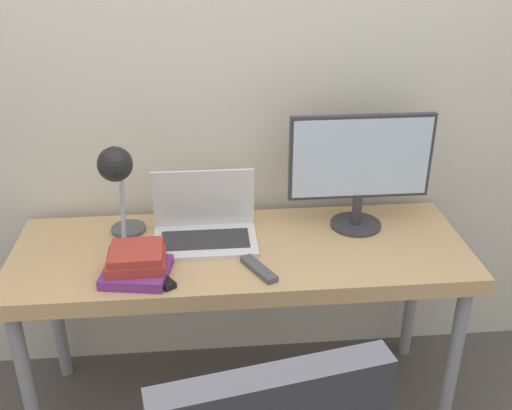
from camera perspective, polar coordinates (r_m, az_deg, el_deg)
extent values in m
cube|color=beige|center=(2.26, -2.23, 13.37)|extent=(8.00, 0.05, 2.60)
cube|color=tan|center=(2.16, -1.43, -4.71)|extent=(1.62, 0.58, 0.06)
cylinder|color=gray|center=(2.28, -20.88, -16.12)|extent=(0.05, 0.05, 0.66)
cylinder|color=gray|center=(2.35, 18.25, -14.08)|extent=(0.05, 0.05, 0.66)
cylinder|color=gray|center=(2.62, -18.52, -9.44)|extent=(0.05, 0.05, 0.66)
cylinder|color=gray|center=(2.69, 14.66, -7.91)|extent=(0.05, 0.05, 0.66)
cube|color=silver|center=(2.16, -4.85, -3.52)|extent=(0.37, 0.23, 0.02)
cube|color=#2D2D33|center=(2.16, -4.86, -3.29)|extent=(0.32, 0.14, 0.00)
cube|color=silver|center=(2.20, -5.01, 0.64)|extent=(0.37, 0.04, 0.23)
cube|color=silver|center=(2.19, -5.01, 0.61)|extent=(0.33, 0.03, 0.20)
cylinder|color=#333338|center=(2.31, 9.46, -1.83)|extent=(0.19, 0.19, 0.01)
cylinder|color=#333338|center=(2.28, 9.58, -0.35)|extent=(0.04, 0.04, 0.12)
cube|color=#333338|center=(2.20, 9.95, 4.53)|extent=(0.52, 0.02, 0.32)
cube|color=silver|center=(2.19, 10.03, 4.41)|extent=(0.50, 0.00, 0.29)
cylinder|color=#4C4C51|center=(2.29, -12.03, -2.24)|extent=(0.13, 0.13, 0.02)
cylinder|color=#99999E|center=(2.15, -12.63, 0.69)|extent=(0.02, 0.16, 0.32)
sphere|color=black|center=(2.02, -13.28, 3.81)|extent=(0.12, 0.12, 0.12)
cube|color=#753384|center=(2.01, -11.30, -6.29)|extent=(0.24, 0.22, 0.03)
cube|color=#B2382D|center=(2.00, -11.32, -5.25)|extent=(0.19, 0.17, 0.03)
cube|color=#B2382D|center=(1.99, -11.33, -4.45)|extent=(0.17, 0.16, 0.03)
cube|color=black|center=(1.99, -9.41, -6.64)|extent=(0.13, 0.17, 0.02)
cube|color=#4C4C51|center=(2.00, 0.27, -6.11)|extent=(0.12, 0.17, 0.02)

